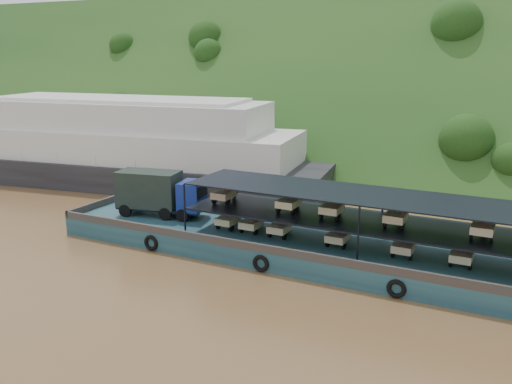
% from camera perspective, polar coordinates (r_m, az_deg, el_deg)
% --- Properties ---
extents(ground, '(160.00, 160.00, 0.00)m').
position_cam_1_polar(ground, '(36.95, 0.64, -6.18)').
color(ground, brown).
rests_on(ground, ground).
extents(hillside, '(140.00, 39.60, 39.60)m').
position_cam_1_polar(hillside, '(69.96, 13.95, 3.15)').
color(hillside, '#173C15').
rests_on(hillside, ground).
extents(cargo_barge, '(35.00, 7.18, 4.54)m').
position_cam_1_polar(cargo_barge, '(36.18, 4.77, -4.84)').
color(cargo_barge, '#133144').
rests_on(cargo_barge, ground).
extents(passenger_ferry, '(42.05, 16.34, 8.30)m').
position_cam_1_polar(passenger_ferry, '(57.42, -13.26, 4.51)').
color(passenger_ferry, black).
rests_on(passenger_ferry, ground).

